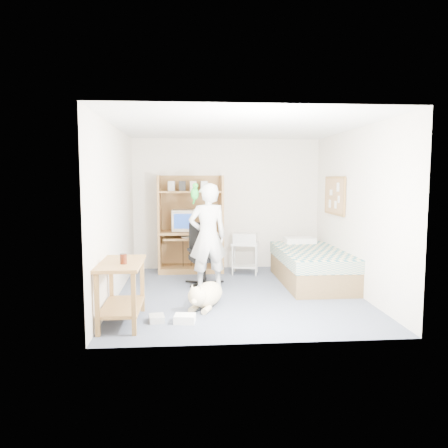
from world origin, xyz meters
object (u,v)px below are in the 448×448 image
(dog, at_px, (206,295))
(person, at_px, (208,237))
(bed, at_px, (311,266))
(side_desk, at_px, (121,283))
(computer_hutch, at_px, (191,228))
(office_chair, at_px, (203,263))
(printer_cart, at_px, (245,253))

(dog, bearing_deg, person, 108.46)
(bed, xyz_separation_m, dog, (-1.81, -1.25, -0.11))
(person, bearing_deg, side_desk, 42.07)
(bed, relative_size, person, 1.21)
(computer_hutch, bearing_deg, dog, -85.32)
(office_chair, xyz_separation_m, person, (0.06, -0.30, 0.48))
(office_chair, distance_m, printer_cart, 1.08)
(person, distance_m, printer_cart, 1.35)
(office_chair, distance_m, dog, 1.30)
(person, relative_size, printer_cart, 2.90)
(side_desk, height_order, office_chair, office_chair)
(computer_hutch, distance_m, side_desk, 3.08)
(bed, xyz_separation_m, side_desk, (-2.85, -1.82, 0.21))
(computer_hutch, bearing_deg, office_chair, -79.62)
(side_desk, bearing_deg, dog, 28.35)
(side_desk, relative_size, person, 0.60)
(dog, height_order, printer_cart, printer_cart)
(dog, bearing_deg, side_desk, -129.36)
(side_desk, distance_m, printer_cart, 3.18)
(side_desk, bearing_deg, bed, 32.50)
(dog, bearing_deg, computer_hutch, 116.96)
(person, bearing_deg, bed, 176.36)
(bed, distance_m, dog, 2.20)
(printer_cart, bearing_deg, bed, -24.72)
(computer_hutch, relative_size, bed, 0.89)
(bed, distance_m, office_chair, 1.80)
(computer_hutch, distance_m, dog, 2.47)
(person, bearing_deg, printer_cart, -137.12)
(computer_hutch, xyz_separation_m, side_desk, (-0.85, -2.94, -0.33))
(side_desk, bearing_deg, printer_cart, 54.72)
(office_chair, bearing_deg, person, -90.83)
(computer_hutch, height_order, printer_cart, computer_hutch)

